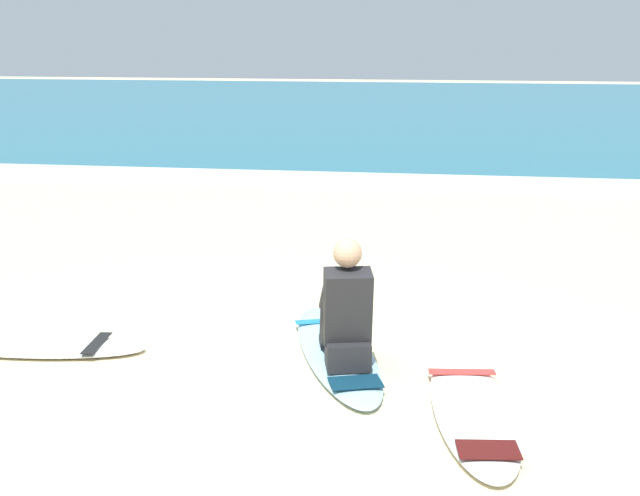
{
  "coord_description": "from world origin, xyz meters",
  "views": [
    {
      "loc": [
        1.46,
        -5.51,
        2.45
      ],
      "look_at": [
        0.32,
        1.81,
        0.55
      ],
      "focal_mm": 47.44,
      "sensor_mm": 36.0,
      "label": 1
    }
  ],
  "objects_px": {
    "surfer_seated": "(346,315)",
    "surfboard_spare_far": "(473,410)",
    "surfboard_main": "(337,351)",
    "surfboard_spare_near": "(36,346)"
  },
  "relations": [
    {
      "from": "surfboard_main",
      "to": "surfboard_spare_near",
      "type": "distance_m",
      "value": 2.39
    },
    {
      "from": "surfboard_spare_near",
      "to": "surfer_seated",
      "type": "bearing_deg",
      "value": -0.82
    },
    {
      "from": "surfer_seated",
      "to": "surfboard_spare_near",
      "type": "xyz_separation_m",
      "value": [
        -2.48,
        0.04,
        -0.4
      ]
    },
    {
      "from": "surfboard_main",
      "to": "surfboard_spare_near",
      "type": "bearing_deg",
      "value": -174.14
    },
    {
      "from": "surfboard_spare_near",
      "to": "surfboard_spare_far",
      "type": "height_order",
      "value": "same"
    },
    {
      "from": "surfer_seated",
      "to": "surfboard_spare_far",
      "type": "height_order",
      "value": "surfer_seated"
    },
    {
      "from": "surfboard_main",
      "to": "surfer_seated",
      "type": "bearing_deg",
      "value": -69.36
    },
    {
      "from": "surfer_seated",
      "to": "surfboard_spare_near",
      "type": "distance_m",
      "value": 2.51
    },
    {
      "from": "surfboard_main",
      "to": "surfboard_spare_far",
      "type": "relative_size",
      "value": 1.12
    },
    {
      "from": "surfer_seated",
      "to": "surfboard_spare_far",
      "type": "xyz_separation_m",
      "value": [
        0.92,
        -0.62,
        -0.4
      ]
    }
  ]
}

